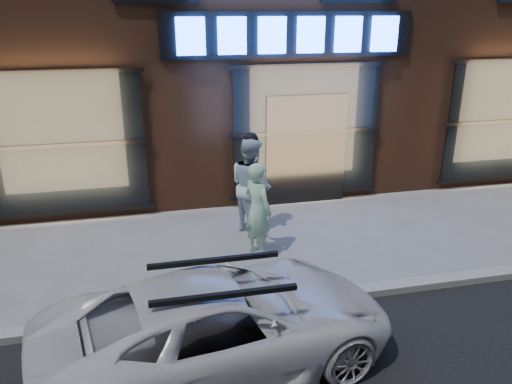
# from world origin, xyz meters

# --- Properties ---
(ground) EXTENTS (90.00, 90.00, 0.00)m
(ground) POSITION_xyz_m (0.00, 0.00, 0.00)
(ground) COLOR slate
(ground) RESTS_ON ground
(curb) EXTENTS (60.00, 0.25, 0.12)m
(curb) POSITION_xyz_m (0.00, 0.00, 0.06)
(curb) COLOR gray
(curb) RESTS_ON ground
(man_bowtie) EXTENTS (0.65, 0.73, 1.69)m
(man_bowtie) POSITION_xyz_m (-1.59, 1.67, 0.84)
(man_bowtie) COLOR #B3ECC2
(man_bowtie) RESTS_ON ground
(man_cap) EXTENTS (1.00, 1.11, 1.87)m
(man_cap) POSITION_xyz_m (-1.48, 2.70, 0.93)
(man_cap) COLOR silver
(man_cap) RESTS_ON ground
(white_suv) EXTENTS (4.56, 2.76, 1.18)m
(white_suv) POSITION_xyz_m (-2.68, -1.10, 0.59)
(white_suv) COLOR silver
(white_suv) RESTS_ON ground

